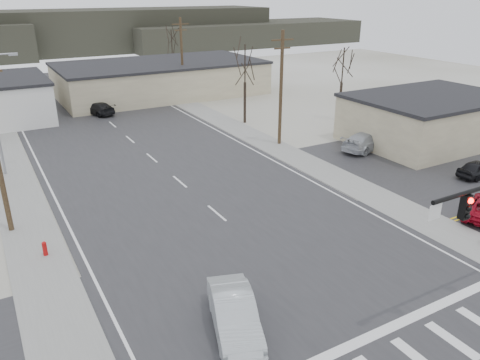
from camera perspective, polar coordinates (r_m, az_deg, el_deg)
The scene contains 21 objects.
ground at distance 23.71m, azimuth 6.17°, elevation -11.60°, with size 140.00×140.00×0.00m, color silver.
main_road at distance 35.49m, azimuth -7.97°, elevation 0.31°, with size 18.00×110.00×0.05m, color #29282B.
cross_road at distance 23.70m, azimuth 6.17°, elevation -11.56°, with size 90.00×10.00×0.04m, color #29282B.
parking_lot at distance 40.75m, azimuth 24.53°, elevation 1.36°, with size 18.00×20.00×0.03m, color #29282B.
sidewalk_left at distance 38.12m, azimuth -25.82°, elevation -0.21°, with size 3.00×90.00×0.06m, color gray.
sidewalk_right at distance 44.22m, azimuth 2.37°, elevation 4.96°, with size 3.00×90.00×0.06m, color gray.
fire_hydrant at distance 27.00m, azimuth -22.70°, elevation -7.71°, with size 0.24×0.24×0.87m.
building_right_far at distance 64.58m, azimuth -9.63°, elevation 12.14°, with size 26.30×14.30×4.30m.
building_lot at distance 46.66m, azimuth 22.10°, elevation 6.98°, with size 14.30×10.30×4.30m.
upole_right_a at distance 41.81m, azimuth 5.02°, elevation 11.23°, with size 2.20×0.30×10.00m.
upole_right_b at distance 60.98m, azimuth -7.09°, elevation 14.61°, with size 2.20×0.30×10.00m.
tree_right_mid at distance 48.88m, azimuth 0.61°, elevation 13.75°, with size 3.74×3.74×8.33m.
tree_right_far at distance 73.29m, azimuth -8.31°, elevation 16.10°, with size 3.52×3.52×7.84m.
tree_lot at distance 51.28m, azimuth 12.43°, elevation 13.25°, with size 3.52×3.52×7.84m.
hill_center at distance 115.28m, azimuth -16.84°, elevation 17.05°, with size 80.00×18.00×9.00m, color #333026.
hill_right at distance 122.97m, azimuth 0.71°, elevation 17.39°, with size 60.00×18.00×5.50m, color #333026.
sedan_crossing at distance 19.87m, azimuth -0.70°, elevation -16.03°, with size 1.68×4.83×1.59m, color #AAB2B5.
car_far_a at distance 55.53m, azimuth -16.94°, elevation 8.36°, with size 1.91×4.69×1.36m, color black.
car_far_b at distance 82.64m, azimuth -21.24°, elevation 12.15°, with size 1.65×4.11×1.40m, color black.
car_parked_dark_a at distance 39.35m, azimuth 27.09°, elevation 1.23°, with size 1.51×3.75×1.28m, color black.
car_parked_silver at distance 42.50m, azimuth 15.13°, elevation 4.58°, with size 2.17×5.34×1.55m, color #A9AEB4.
Camera 1 is at (-11.84, -15.77, 13.15)m, focal length 35.00 mm.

